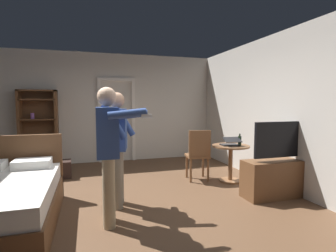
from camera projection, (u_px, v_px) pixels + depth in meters
The scene contains 13 objects.
ground_plane at pixel (131, 205), 3.90m from camera, with size 6.79×6.79×0.00m, color brown.
wall_back at pixel (111, 108), 6.77m from camera, with size 5.54×0.12×2.74m, color beige.
wall_right at pixel (287, 111), 4.56m from camera, with size 0.12×6.41×2.74m, color beige.
doorway_frame at pixel (117, 114), 6.75m from camera, with size 0.93×0.08×2.13m.
bookshelf at pixel (39, 126), 6.11m from camera, with size 0.83×0.32×1.80m.
tv_flatscreen at pixel (279, 174), 4.25m from camera, with size 1.22×0.40×1.21m.
side_table at pixel (231, 157), 5.05m from camera, with size 0.70×0.70×0.70m.
laptop at pixel (230, 143), 4.97m from camera, with size 0.35×0.35×0.17m.
bottle_on_table at pixel (240, 141), 4.98m from camera, with size 0.06×0.06×0.22m.
wooden_chair at pixel (198, 153), 5.09m from camera, with size 0.47×0.47×0.99m.
person_blue_shirt at pixel (109, 147), 3.22m from camera, with size 0.63×0.55×1.70m.
person_striped_shirt at pixel (118, 142), 3.81m from camera, with size 0.61×0.63×1.65m.
suitcase_dark at pixel (55, 170), 5.29m from camera, with size 0.63×0.38×0.34m, color black.
Camera 1 is at (-0.58, -3.77, 1.51)m, focal length 28.28 mm.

